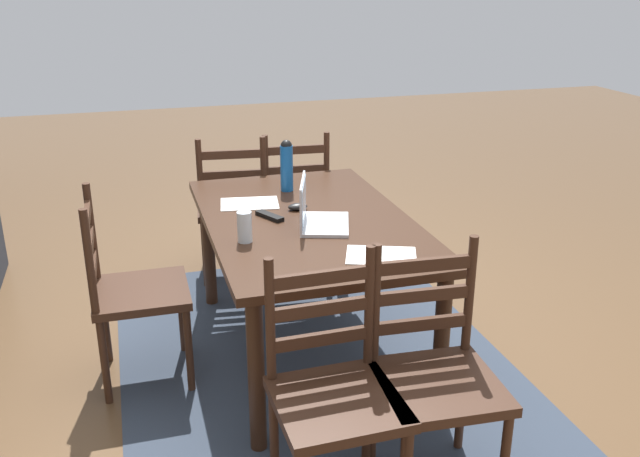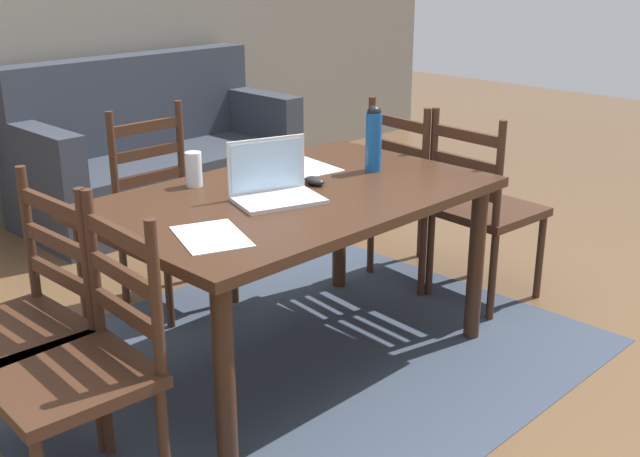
% 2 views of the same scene
% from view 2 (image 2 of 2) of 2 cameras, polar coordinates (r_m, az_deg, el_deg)
% --- Properties ---
extents(ground_plane, '(14.00, 14.00, 0.00)m').
position_cam_2_polar(ground_plane, '(3.41, -1.74, -9.40)').
color(ground_plane, brown).
extents(area_rug, '(2.35, 1.92, 0.01)m').
position_cam_2_polar(area_rug, '(3.41, -1.74, -9.36)').
color(area_rug, '#333D4C').
rests_on(area_rug, ground).
extents(dining_table, '(1.56, 0.98, 0.74)m').
position_cam_2_polar(dining_table, '(3.14, -1.86, 1.10)').
color(dining_table, '#382114').
rests_on(dining_table, ground).
extents(chair_far_head, '(0.44, 0.44, 0.95)m').
position_cam_2_polar(chair_far_head, '(3.84, -10.73, 1.21)').
color(chair_far_head, '#3D2316').
rests_on(chair_far_head, ground).
extents(chair_left_far, '(0.45, 0.45, 0.95)m').
position_cam_2_polar(chair_left_far, '(2.82, -20.76, -6.73)').
color(chair_left_far, '#3D2316').
rests_on(chair_left_far, ground).
extents(chair_right_far, '(0.49, 0.49, 0.95)m').
position_cam_2_polar(chair_right_far, '(4.09, 7.09, 2.54)').
color(chair_right_far, '#3D2316').
rests_on(chair_right_far, ground).
extents(chair_left_near, '(0.47, 0.47, 0.95)m').
position_cam_2_polar(chair_left_near, '(2.50, -16.79, -9.74)').
color(chair_left_near, '#3D2316').
rests_on(chair_left_near, ground).
extents(chair_right_near, '(0.47, 0.47, 0.95)m').
position_cam_2_polar(chair_right_near, '(3.88, 11.67, 1.32)').
color(chair_right_near, '#3D2316').
rests_on(chair_right_near, ground).
extents(couch, '(1.80, 0.80, 1.00)m').
position_cam_2_polar(couch, '(5.30, -11.82, 5.00)').
color(couch, '#2D333D').
rests_on(couch, ground).
extents(laptop, '(0.37, 0.31, 0.23)m').
position_cam_2_polar(laptop, '(3.02, -3.39, 3.20)').
color(laptop, silver).
rests_on(laptop, dining_table).
extents(water_bottle, '(0.07, 0.07, 0.28)m').
position_cam_2_polar(water_bottle, '(3.40, 3.89, 6.59)').
color(water_bottle, '#145199').
rests_on(water_bottle, dining_table).
extents(drinking_glass, '(0.07, 0.07, 0.14)m').
position_cam_2_polar(drinking_glass, '(3.22, -9.09, 4.25)').
color(drinking_glass, silver).
rests_on(drinking_glass, dining_table).
extents(computer_mouse, '(0.06, 0.10, 0.03)m').
position_cam_2_polar(computer_mouse, '(3.21, -0.40, 3.47)').
color(computer_mouse, black).
rests_on(computer_mouse, dining_table).
extents(tv_remote, '(0.17, 0.12, 0.02)m').
position_cam_2_polar(tv_remote, '(3.27, -3.39, 3.62)').
color(tv_remote, black).
rests_on(tv_remote, dining_table).
extents(paper_stack_left, '(0.30, 0.35, 0.00)m').
position_cam_2_polar(paper_stack_left, '(2.65, -7.85, -0.58)').
color(paper_stack_left, white).
rests_on(paper_stack_left, dining_table).
extents(paper_stack_right, '(0.25, 0.32, 0.00)m').
position_cam_2_polar(paper_stack_right, '(3.47, -1.05, 4.44)').
color(paper_stack_right, white).
rests_on(paper_stack_right, dining_table).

